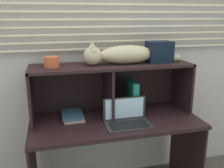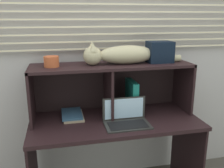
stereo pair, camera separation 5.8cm
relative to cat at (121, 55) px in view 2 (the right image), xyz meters
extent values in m
cube|color=#BCB5BD|center=(-0.08, 0.23, 0.02)|extent=(4.40, 0.04, 2.50)
cube|color=beige|center=(-0.08, 0.18, 0.03)|extent=(2.86, 0.02, 0.01)
cube|color=beige|center=(-0.08, 0.18, 0.09)|extent=(2.86, 0.02, 0.01)
cube|color=beige|center=(-0.08, 0.18, 0.15)|extent=(2.86, 0.02, 0.01)
cube|color=beige|center=(-0.08, 0.18, 0.21)|extent=(2.86, 0.02, 0.01)
cube|color=beige|center=(-0.08, 0.18, 0.28)|extent=(2.86, 0.02, 0.01)
cube|color=beige|center=(-0.08, 0.18, 0.34)|extent=(2.86, 0.02, 0.01)
cube|color=beige|center=(-0.08, 0.18, 0.40)|extent=(2.86, 0.02, 0.01)
cube|color=black|center=(-0.08, -0.12, -0.52)|extent=(1.35, 0.61, 0.03)
cube|color=black|center=(0.59, -0.12, -0.88)|extent=(0.02, 0.55, 0.69)
cube|color=black|center=(-0.08, 0.00, -0.09)|extent=(1.31, 0.36, 0.02)
cube|color=black|center=(-0.72, 0.00, -0.29)|extent=(0.02, 0.36, 0.43)
cube|color=black|center=(0.57, 0.00, -0.29)|extent=(0.02, 0.36, 0.43)
cube|color=black|center=(-0.11, 0.00, -0.30)|extent=(0.02, 0.34, 0.41)
cube|color=black|center=(-0.08, 0.18, -0.29)|extent=(1.31, 0.01, 0.43)
ellipsoid|color=#BAAF8D|center=(0.05, 0.00, 0.00)|extent=(0.47, 0.16, 0.15)
sphere|color=#BAAF8D|center=(-0.23, 0.00, 0.00)|extent=(0.15, 0.15, 0.15)
cone|color=#B9AF8F|center=(-0.23, -0.04, 0.07)|extent=(0.07, 0.07, 0.07)
cone|color=#B9AC8B|center=(-0.23, 0.04, 0.07)|extent=(0.07, 0.07, 0.07)
cylinder|color=#BAAF8D|center=(0.38, 0.00, -0.05)|extent=(0.28, 0.06, 0.06)
cube|color=#2A2A2A|center=(-0.01, -0.25, -0.50)|extent=(0.35, 0.21, 0.01)
cube|color=#2A2A2A|center=(-0.01, -0.15, -0.40)|extent=(0.35, 0.01, 0.18)
cube|color=#ADD1F9|center=(-0.01, -0.15, -0.40)|extent=(0.31, 0.00, 0.16)
cube|color=black|center=(-0.01, -0.26, -0.49)|extent=(0.29, 0.15, 0.00)
cube|color=#18736D|center=(0.10, 0.00, -0.36)|extent=(0.05, 0.24, 0.28)
cube|color=tan|center=(-0.40, 0.00, -0.50)|extent=(0.16, 0.25, 0.02)
cube|color=#2E4F73|center=(-0.41, 0.01, -0.48)|extent=(0.16, 0.25, 0.02)
cylinder|color=#C15632|center=(-0.55, 0.00, -0.03)|extent=(0.11, 0.11, 0.08)
cube|color=black|center=(0.33, 0.00, 0.01)|extent=(0.20, 0.15, 0.17)
camera|label=1|loc=(-0.56, -1.92, 0.31)|focal=39.95mm
camera|label=2|loc=(-0.50, -1.93, 0.31)|focal=39.95mm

